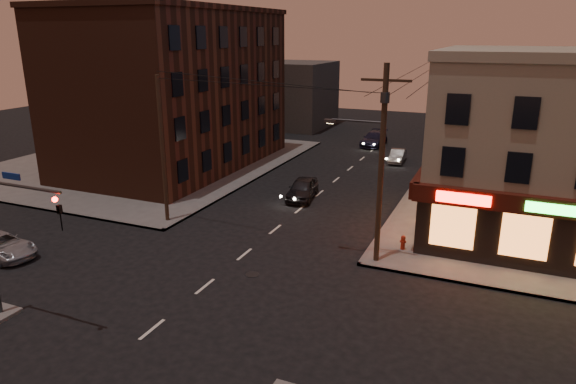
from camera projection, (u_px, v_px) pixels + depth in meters
The scene contains 16 objects.
ground at pixel (205, 286), 24.25m from camera, with size 120.00×120.00×0.00m, color black.
sidewalk_nw at pixel (148, 161), 47.67m from camera, with size 24.00×28.00×0.15m, color #514F4C.
pizza_building at pixel (576, 148), 28.47m from camera, with size 15.85×12.85×10.50m.
brick_apartment at pixel (175, 91), 44.40m from camera, with size 12.00×20.00×13.00m, color #422115.
bg_building_ne_a at pixel (526, 116), 51.32m from camera, with size 10.00×12.00×7.00m, color #3F3D3A.
bg_building_nw at pixel (293, 94), 64.82m from camera, with size 9.00×10.00×8.00m, color #3F3D3A.
bg_building_ne_b at pixel (507, 103), 64.51m from camera, with size 8.00×8.00×6.00m, color #3F3D3A.
utility_pole_main at pixel (380, 155), 25.12m from camera, with size 4.20×0.44×10.00m.
utility_pole_far at pixel (446, 108), 48.41m from camera, with size 0.26×0.26×9.00m, color #382619.
utility_pole_west at pixel (162, 150), 31.13m from camera, with size 0.24×0.24×9.00m, color #382619.
traffic_signal at pixel (3, 227), 20.19m from camera, with size 4.49×0.32×6.47m.
suv_cross at pixel (0, 245), 27.37m from camera, with size 2.05×4.45×1.24m, color gray.
sedan_near at pixel (302, 189), 36.92m from camera, with size 1.75×4.34×1.48m, color black.
sedan_mid at pixel (397, 156), 47.37m from camera, with size 1.24×3.56×1.17m, color slate.
sedan_far at pixel (374, 139), 54.31m from camera, with size 2.03×4.98×1.45m, color black.
fire_hydrant at pixel (403, 242), 27.94m from camera, with size 0.35×0.35×0.80m.
Camera 1 is at (12.20, -18.52, 11.49)m, focal length 32.00 mm.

